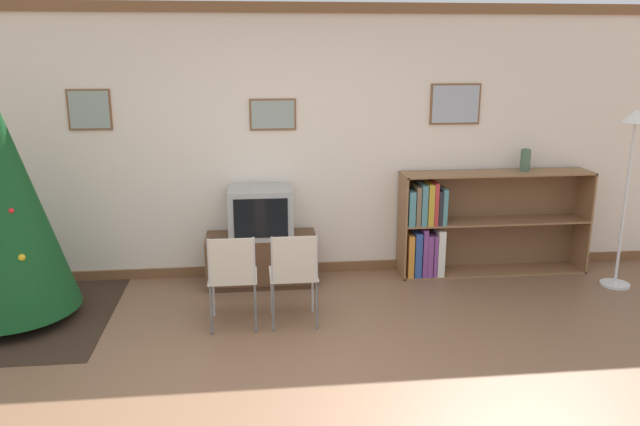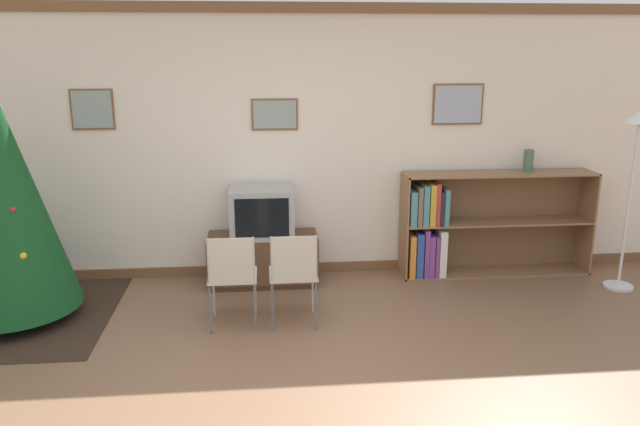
# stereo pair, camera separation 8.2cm
# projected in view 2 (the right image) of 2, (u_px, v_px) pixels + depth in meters

# --- Properties ---
(ground_plane) EXTENTS (24.00, 24.00, 0.00)m
(ground_plane) POSITION_uv_depth(u_px,v_px,m) (301.00, 404.00, 4.12)
(ground_plane) COLOR brown
(wall_back) EXTENTS (9.18, 0.11, 2.70)m
(wall_back) POSITION_uv_depth(u_px,v_px,m) (284.00, 144.00, 6.23)
(wall_back) COLOR silver
(wall_back) RESTS_ON ground_plane
(area_rug) EXTENTS (1.66, 1.75, 0.01)m
(area_rug) POSITION_uv_depth(u_px,v_px,m) (15.00, 317.00, 5.45)
(area_rug) COLOR #332319
(area_rug) RESTS_ON ground_plane
(tv_console) EXTENTS (1.08, 0.48, 0.49)m
(tv_console) POSITION_uv_depth(u_px,v_px,m) (263.00, 259.00, 6.20)
(tv_console) COLOR #412A1A
(tv_console) RESTS_ON ground_plane
(television) EXTENTS (0.62, 0.47, 0.48)m
(television) POSITION_uv_depth(u_px,v_px,m) (262.00, 212.00, 6.07)
(television) COLOR #9E9E99
(television) RESTS_ON tv_console
(folding_chair_left) EXTENTS (0.40, 0.40, 0.82)m
(folding_chair_left) POSITION_uv_depth(u_px,v_px,m) (232.00, 275.00, 5.12)
(folding_chair_left) COLOR #BCB29E
(folding_chair_left) RESTS_ON ground_plane
(folding_chair_right) EXTENTS (0.40, 0.40, 0.82)m
(folding_chair_right) POSITION_uv_depth(u_px,v_px,m) (294.00, 273.00, 5.17)
(folding_chair_right) COLOR #BCB29E
(folding_chair_right) RESTS_ON ground_plane
(bookshelf) EXTENTS (1.95, 0.36, 1.06)m
(bookshelf) POSITION_uv_depth(u_px,v_px,m) (462.00, 226.00, 6.38)
(bookshelf) COLOR olive
(bookshelf) RESTS_ON ground_plane
(vase) EXTENTS (0.10, 0.10, 0.23)m
(vase) POSITION_uv_depth(u_px,v_px,m) (528.00, 160.00, 6.31)
(vase) COLOR #47664C
(vase) RESTS_ON bookshelf
(standing_lamp) EXTENTS (0.28, 0.28, 1.73)m
(standing_lamp) POSITION_uv_depth(u_px,v_px,m) (635.00, 153.00, 5.79)
(standing_lamp) COLOR silver
(standing_lamp) RESTS_ON ground_plane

